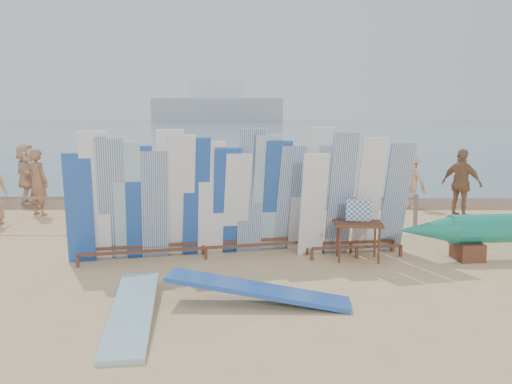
{
  "coord_description": "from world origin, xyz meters",
  "views": [
    {
      "loc": [
        2.28,
        -9.65,
        2.78
      ],
      "look_at": [
        2.21,
        2.67,
        1.0
      ],
      "focal_mm": 38.0,
      "sensor_mm": 36.0,
      "label": 1
    }
  ],
  "objects_px": {
    "vendor_table": "(358,240)",
    "beachgoer_3": "(104,182)",
    "beach_chair_left": "(167,215)",
    "beachgoer_9": "(410,182)",
    "flat_board_a": "(132,320)",
    "main_surfboard_rack": "(204,200)",
    "beachgoer_4": "(149,183)",
    "beachgoer_5": "(181,173)",
    "stroller": "(287,208)",
    "side_surfboard_rack": "(356,200)",
    "beachgoer_11": "(26,174)",
    "flat_board_d": "(258,304)",
    "beachgoer_6": "(224,189)",
    "beach_chair_right": "(231,215)",
    "beachgoer_1": "(38,182)"
  },
  "relations": [
    {
      "from": "beachgoer_5",
      "to": "beachgoer_3",
      "type": "relative_size",
      "value": 0.99
    },
    {
      "from": "stroller",
      "to": "beachgoer_6",
      "type": "xyz_separation_m",
      "value": [
        -1.63,
        0.85,
        0.36
      ]
    },
    {
      "from": "beachgoer_5",
      "to": "beach_chair_left",
      "type": "bearing_deg",
      "value": 147.82
    },
    {
      "from": "vendor_table",
      "to": "beachgoer_6",
      "type": "distance_m",
      "value": 5.04
    },
    {
      "from": "flat_board_d",
      "to": "beachgoer_9",
      "type": "bearing_deg",
      "value": -22.72
    },
    {
      "from": "beachgoer_11",
      "to": "main_surfboard_rack",
      "type": "bearing_deg",
      "value": -156.5
    },
    {
      "from": "beachgoer_5",
      "to": "beachgoer_9",
      "type": "distance_m",
      "value": 6.99
    },
    {
      "from": "beachgoer_3",
      "to": "beachgoer_5",
      "type": "bearing_deg",
      "value": -29.05
    },
    {
      "from": "side_surfboard_rack",
      "to": "vendor_table",
      "type": "relative_size",
      "value": 2.07
    },
    {
      "from": "beachgoer_6",
      "to": "flat_board_a",
      "type": "bearing_deg",
      "value": -30.05
    },
    {
      "from": "beachgoer_5",
      "to": "beachgoer_9",
      "type": "bearing_deg",
      "value": -133.04
    },
    {
      "from": "beach_chair_left",
      "to": "beachgoer_9",
      "type": "height_order",
      "value": "beachgoer_9"
    },
    {
      "from": "main_surfboard_rack",
      "to": "side_surfboard_rack",
      "type": "xyz_separation_m",
      "value": [
        2.95,
        0.1,
        -0.02
      ]
    },
    {
      "from": "main_surfboard_rack",
      "to": "flat_board_d",
      "type": "distance_m",
      "value": 3.08
    },
    {
      "from": "side_surfboard_rack",
      "to": "beach_chair_left",
      "type": "relative_size",
      "value": 2.59
    },
    {
      "from": "stroller",
      "to": "vendor_table",
      "type": "bearing_deg",
      "value": -80.75
    },
    {
      "from": "flat_board_a",
      "to": "beachgoer_9",
      "type": "relative_size",
      "value": 1.7
    },
    {
      "from": "beachgoer_9",
      "to": "beachgoer_1",
      "type": "bearing_deg",
      "value": -125.25
    },
    {
      "from": "beach_chair_right",
      "to": "stroller",
      "type": "bearing_deg",
      "value": -25.98
    },
    {
      "from": "flat_board_d",
      "to": "beachgoer_6",
      "type": "relative_size",
      "value": 1.69
    },
    {
      "from": "beachgoer_6",
      "to": "beachgoer_9",
      "type": "height_order",
      "value": "beachgoer_6"
    },
    {
      "from": "flat_board_a",
      "to": "beachgoer_4",
      "type": "distance_m",
      "value": 8.38
    },
    {
      "from": "beachgoer_11",
      "to": "beachgoer_3",
      "type": "bearing_deg",
      "value": -143.23
    },
    {
      "from": "beachgoer_4",
      "to": "beachgoer_11",
      "type": "height_order",
      "value": "beachgoer_11"
    },
    {
      "from": "flat_board_d",
      "to": "beachgoer_1",
      "type": "distance_m",
      "value": 9.36
    },
    {
      "from": "beachgoer_6",
      "to": "main_surfboard_rack",
      "type": "bearing_deg",
      "value": -25.83
    },
    {
      "from": "flat_board_a",
      "to": "beachgoer_9",
      "type": "distance_m",
      "value": 10.83
    },
    {
      "from": "main_surfboard_rack",
      "to": "beachgoer_4",
      "type": "distance_m",
      "value": 5.33
    },
    {
      "from": "beachgoer_3",
      "to": "beachgoer_4",
      "type": "bearing_deg",
      "value": -56.53
    },
    {
      "from": "side_surfboard_rack",
      "to": "beachgoer_3",
      "type": "distance_m",
      "value": 7.52
    },
    {
      "from": "stroller",
      "to": "beachgoer_4",
      "type": "xyz_separation_m",
      "value": [
        -3.82,
        1.82,
        0.4
      ]
    },
    {
      "from": "flat_board_a",
      "to": "beachgoer_9",
      "type": "bearing_deg",
      "value": 47.92
    },
    {
      "from": "vendor_table",
      "to": "beachgoer_3",
      "type": "xyz_separation_m",
      "value": [
        -6.14,
        4.67,
        0.54
      ]
    },
    {
      "from": "side_surfboard_rack",
      "to": "beach_chair_right",
      "type": "bearing_deg",
      "value": 124.18
    },
    {
      "from": "beachgoer_4",
      "to": "stroller",
      "type": "bearing_deg",
      "value": -9.67
    },
    {
      "from": "flat_board_d",
      "to": "beach_chair_right",
      "type": "bearing_deg",
      "value": 12.92
    },
    {
      "from": "beach_chair_left",
      "to": "beachgoer_1",
      "type": "bearing_deg",
      "value": 163.34
    },
    {
      "from": "vendor_table",
      "to": "beachgoer_1",
      "type": "relative_size",
      "value": 0.64
    },
    {
      "from": "flat_board_d",
      "to": "beach_chair_left",
      "type": "relative_size",
      "value": 2.86
    },
    {
      "from": "main_surfboard_rack",
      "to": "beachgoer_4",
      "type": "bearing_deg",
      "value": 98.89
    },
    {
      "from": "flat_board_d",
      "to": "beachgoer_1",
      "type": "height_order",
      "value": "beachgoer_1"
    },
    {
      "from": "main_surfboard_rack",
      "to": "flat_board_d",
      "type": "xyz_separation_m",
      "value": [
        1.05,
        -2.67,
        -1.13
      ]
    },
    {
      "from": "vendor_table",
      "to": "beach_chair_left",
      "type": "distance_m",
      "value": 5.27
    },
    {
      "from": "beach_chair_right",
      "to": "beachgoer_6",
      "type": "distance_m",
      "value": 1.17
    },
    {
      "from": "beachgoer_6",
      "to": "beachgoer_11",
      "type": "height_order",
      "value": "beachgoer_11"
    },
    {
      "from": "beach_chair_left",
      "to": "beachgoer_3",
      "type": "distance_m",
      "value": 2.53
    },
    {
      "from": "beachgoer_9",
      "to": "beachgoer_11",
      "type": "distance_m",
      "value": 11.73
    },
    {
      "from": "side_surfboard_rack",
      "to": "flat_board_d",
      "type": "relative_size",
      "value": 0.91
    },
    {
      "from": "beach_chair_right",
      "to": "flat_board_a",
      "type": "bearing_deg",
      "value": -132.46
    },
    {
      "from": "beachgoer_3",
      "to": "beachgoer_6",
      "type": "distance_m",
      "value": 3.37
    }
  ]
}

